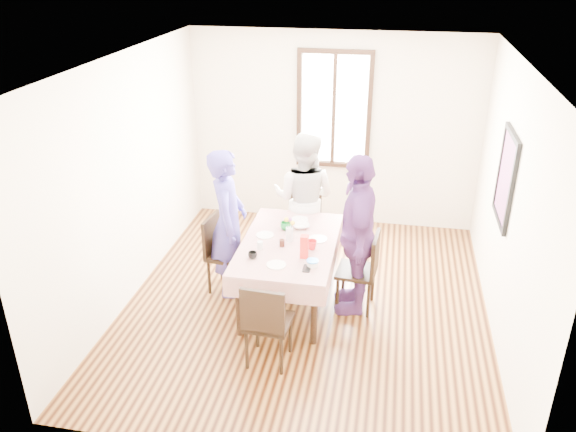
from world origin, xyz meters
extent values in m
plane|color=black|center=(0.00, 0.00, 0.00)|extent=(4.50, 4.50, 0.00)
plane|color=#F1E2C7|center=(0.00, 2.25, 1.35)|extent=(4.00, 0.00, 4.00)
plane|color=#F1E2C7|center=(2.00, 0.00, 1.35)|extent=(0.00, 4.50, 4.50)
cube|color=black|center=(0.00, 2.23, 1.65)|extent=(1.02, 0.06, 1.62)
cube|color=white|center=(0.00, 2.24, 1.65)|extent=(0.90, 0.02, 1.50)
cube|color=red|center=(1.98, 0.30, 1.55)|extent=(0.04, 0.76, 0.96)
cube|color=black|center=(-0.20, -0.02, 0.38)|extent=(0.89, 1.51, 0.75)
cube|color=#610506|center=(-0.20, -0.02, 0.76)|extent=(1.01, 1.63, 0.01)
cube|color=black|center=(-0.95, 0.12, 0.46)|extent=(0.47, 0.47, 0.91)
cube|color=black|center=(0.54, 0.03, 0.46)|extent=(0.46, 0.46, 0.91)
cube|color=black|center=(-0.20, 1.02, 0.46)|extent=(0.46, 0.46, 0.91)
cube|color=black|center=(-0.20, -1.06, 0.46)|extent=(0.45, 0.45, 0.91)
imported|color=#433791|center=(-0.93, 0.12, 0.86)|extent=(0.52, 0.69, 1.72)
imported|color=beige|center=(-0.20, 1.00, 0.84)|extent=(0.91, 0.76, 1.68)
imported|color=#572C6A|center=(0.52, 0.03, 0.90)|extent=(0.54, 1.09, 1.80)
imported|color=black|center=(-0.50, -0.44, 0.80)|extent=(0.12, 0.12, 0.07)
imported|color=red|center=(0.07, -0.12, 0.81)|extent=(0.13, 0.13, 0.10)
imported|color=#0C7226|center=(-0.29, 0.27, 0.81)|extent=(0.17, 0.17, 0.09)
imported|color=white|center=(-0.13, 0.36, 0.79)|extent=(0.25, 0.25, 0.05)
cube|color=red|center=(0.01, -0.32, 0.89)|extent=(0.08, 0.08, 0.25)
cylinder|color=white|center=(0.13, -0.48, 0.79)|extent=(0.11, 0.11, 0.06)
cylinder|color=black|center=(-0.26, -0.12, 0.80)|extent=(0.06, 0.06, 0.08)
cylinder|color=silver|center=(-0.47, -0.23, 0.81)|extent=(0.06, 0.06, 0.09)
cube|color=black|center=(0.08, -0.54, 0.77)|extent=(0.08, 0.15, 0.01)
cylinder|color=silver|center=(-0.20, 0.02, 0.84)|extent=(0.08, 0.08, 0.16)
cylinder|color=white|center=(-0.49, 0.09, 0.77)|extent=(0.20, 0.20, 0.01)
cylinder|color=white|center=(0.10, 0.10, 0.77)|extent=(0.20, 0.20, 0.01)
cylinder|color=white|center=(-0.18, 0.55, 0.77)|extent=(0.20, 0.20, 0.01)
cylinder|color=white|center=(-0.23, -0.53, 0.77)|extent=(0.20, 0.20, 0.01)
cylinder|color=blue|center=(0.13, -0.48, 0.82)|extent=(0.12, 0.12, 0.01)
camera|label=1|loc=(0.82, -5.46, 3.69)|focal=35.97mm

